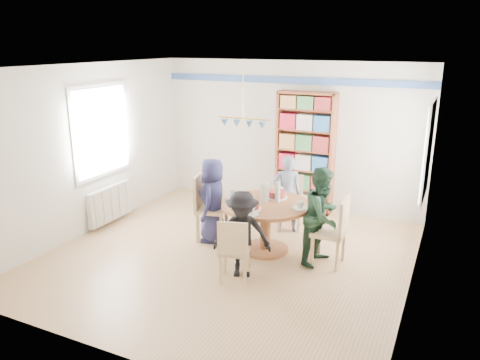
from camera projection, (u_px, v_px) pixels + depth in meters
The scene contains 14 objects.
ground at pixel (228, 256), 6.85m from camera, with size 5.00×5.00×0.00m, color tan.
room_shell at pixel (238, 133), 7.24m from camera, with size 5.00×5.00×5.00m.
radiator at pixel (110, 203), 8.00m from camera, with size 0.12×1.00×0.60m.
dining_table at pixel (266, 216), 6.87m from camera, with size 1.30×1.30×0.75m.
chair_left at pixel (206, 204), 7.30m from camera, with size 0.57×0.57×1.05m.
chair_right at pixel (335, 229), 6.43m from camera, with size 0.44×0.44×0.98m.
chair_far at pixel (290, 199), 7.77m from camera, with size 0.48×0.48×0.89m.
chair_near at pixel (234, 248), 5.97m from camera, with size 0.48×0.48×0.87m.
person_left at pixel (213, 200), 7.21m from camera, with size 0.65×0.42×1.32m, color #1C1D3E.
person_right at pixel (322, 216), 6.46m from camera, with size 0.68×0.53×1.39m, color #1A3423.
person_far at pixel (287, 194), 7.59m from camera, with size 0.47×0.31×1.28m, color gray.
person_near at pixel (242, 234), 6.12m from camera, with size 0.76×0.44×1.18m, color black.
bookshelf at pixel (305, 154), 8.42m from camera, with size 1.04×0.31×2.18m.
tableware at pixel (265, 198), 6.83m from camera, with size 1.26×1.26×0.33m.
Camera 1 is at (2.83, -5.58, 3.01)m, focal length 35.00 mm.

